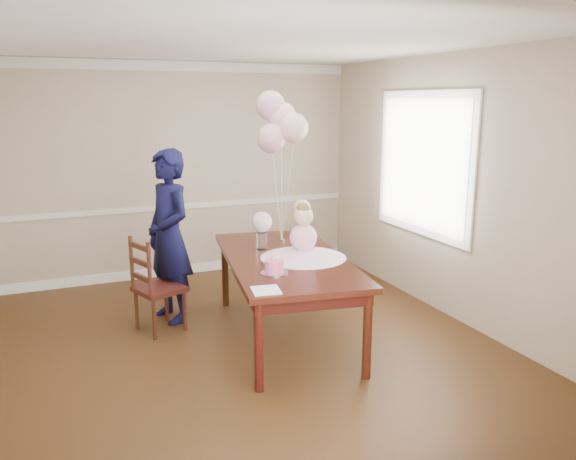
{
  "coord_description": "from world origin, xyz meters",
  "views": [
    {
      "loc": [
        -1.49,
        -4.55,
        2.22
      ],
      "look_at": [
        0.47,
        0.12,
        1.05
      ],
      "focal_mm": 35.0,
      "sensor_mm": 36.0,
      "label": 1
    }
  ],
  "objects": [
    {
      "name": "floor",
      "position": [
        0.0,
        0.0,
        0.0
      ],
      "size": [
        4.5,
        5.0,
        0.0
      ],
      "primitive_type": "cube",
      "color": "#321D0C",
      "rests_on": "ground"
    },
    {
      "name": "ceiling",
      "position": [
        0.0,
        0.0,
        2.7
      ],
      "size": [
        4.5,
        5.0,
        0.02
      ],
      "primitive_type": "cube",
      "color": "white",
      "rests_on": "wall_back"
    },
    {
      "name": "wall_back",
      "position": [
        0.0,
        2.5,
        1.35
      ],
      "size": [
        4.5,
        0.02,
        2.7
      ],
      "primitive_type": "cube",
      "color": "tan",
      "rests_on": "floor"
    },
    {
      "name": "wall_front",
      "position": [
        0.0,
        -2.5,
        1.35
      ],
      "size": [
        4.5,
        0.02,
        2.7
      ],
      "primitive_type": "cube",
      "color": "tan",
      "rests_on": "floor"
    },
    {
      "name": "wall_right",
      "position": [
        2.25,
        0.0,
        1.35
      ],
      "size": [
        0.02,
        5.0,
        2.7
      ],
      "primitive_type": "cube",
      "color": "tan",
      "rests_on": "floor"
    },
    {
      "name": "chair_rail_trim",
      "position": [
        0.0,
        2.49,
        0.9
      ],
      "size": [
        4.5,
        0.02,
        0.07
      ],
      "primitive_type": "cube",
      "color": "white",
      "rests_on": "wall_back"
    },
    {
      "name": "crown_molding",
      "position": [
        0.0,
        2.49,
        2.63
      ],
      "size": [
        4.5,
        0.02,
        0.12
      ],
      "primitive_type": "cube",
      "color": "silver",
      "rests_on": "wall_back"
    },
    {
      "name": "baseboard_trim",
      "position": [
        0.0,
        2.49,
        0.06
      ],
      "size": [
        4.5,
        0.02,
        0.12
      ],
      "primitive_type": "cube",
      "color": "white",
      "rests_on": "floor"
    },
    {
      "name": "window_frame",
      "position": [
        2.23,
        0.5,
        1.55
      ],
      "size": [
        0.02,
        1.66,
        1.56
      ],
      "primitive_type": "cube",
      "color": "white",
      "rests_on": "wall_right"
    },
    {
      "name": "window_blinds",
      "position": [
        2.21,
        0.5,
        1.55
      ],
      "size": [
        0.01,
        1.5,
        1.4
      ],
      "primitive_type": "cube",
      "color": "white",
      "rests_on": "wall_right"
    },
    {
      "name": "dining_table_top",
      "position": [
        0.44,
        0.12,
        0.77
      ],
      "size": [
        1.38,
        2.26,
        0.05
      ],
      "primitive_type": "cube",
      "rotation": [
        0.0,
        0.0,
        -0.16
      ],
      "color": "black",
      "rests_on": "table_leg_fl"
    },
    {
      "name": "table_apron",
      "position": [
        0.44,
        0.12,
        0.69
      ],
      "size": [
        1.26,
        2.14,
        0.11
      ],
      "primitive_type": "cube",
      "rotation": [
        0.0,
        0.0,
        -0.16
      ],
      "color": "black",
      "rests_on": "table_leg_fl"
    },
    {
      "name": "table_leg_fl",
      "position": [
        -0.15,
        -0.77,
        0.37
      ],
      "size": [
        0.08,
        0.08,
        0.74
      ],
      "primitive_type": "cylinder",
      "rotation": [
        0.0,
        0.0,
        -0.16
      ],
      "color": "black",
      "rests_on": "floor"
    },
    {
      "name": "table_leg_fr",
      "position": [
        0.73,
        -0.91,
        0.37
      ],
      "size": [
        0.08,
        0.08,
        0.74
      ],
      "primitive_type": "cylinder",
      "rotation": [
        0.0,
        0.0,
        -0.16
      ],
      "color": "black",
      "rests_on": "floor"
    },
    {
      "name": "table_leg_bl",
      "position": [
        0.16,
        1.15,
        0.37
      ],
      "size": [
        0.08,
        0.08,
        0.74
      ],
      "primitive_type": "cylinder",
      "rotation": [
        0.0,
        0.0,
        -0.16
      ],
      "color": "black",
      "rests_on": "floor"
    },
    {
      "name": "table_leg_br",
      "position": [
        1.04,
        1.02,
        0.37
      ],
      "size": [
        0.08,
        0.08,
        0.74
      ],
      "primitive_type": "cylinder",
      "rotation": [
        0.0,
        0.0,
        -0.16
      ],
      "color": "black",
      "rests_on": "floor"
    },
    {
      "name": "baby_skirt",
      "position": [
        0.59,
        0.04,
        0.85
      ],
      "size": [
        0.92,
        0.92,
        0.11
      ],
      "primitive_type": "cone",
      "rotation": [
        0.0,
        0.0,
        -0.16
      ],
      "color": "#FFBBE2",
      "rests_on": "dining_table_top"
    },
    {
      "name": "baby_torso",
      "position": [
        0.59,
        0.04,
        0.99
      ],
      "size": [
        0.25,
        0.25,
        0.25
      ],
      "primitive_type": "sphere",
      "color": "#FFA1D4",
      "rests_on": "baby_skirt"
    },
    {
      "name": "baby_head",
      "position": [
        0.59,
        0.04,
        1.19
      ],
      "size": [
        0.18,
        0.18,
        0.18
      ],
      "primitive_type": "sphere",
      "color": "beige",
      "rests_on": "baby_torso"
    },
    {
      "name": "baby_hair",
      "position": [
        0.59,
        0.04,
        1.25
      ],
      "size": [
        0.13,
        0.13,
        0.13
      ],
      "primitive_type": "sphere",
      "color": "brown",
      "rests_on": "baby_head"
    },
    {
      "name": "cake_platter",
      "position": [
        0.16,
        -0.32,
        0.8
      ],
      "size": [
        0.27,
        0.27,
        0.01
      ],
      "primitive_type": "cylinder",
      "rotation": [
        0.0,
        0.0,
        -0.16
      ],
      "color": "#B4B5B9",
      "rests_on": "dining_table_top"
    },
    {
      "name": "birthday_cake",
      "position": [
        0.16,
        -0.32,
        0.86
      ],
      "size": [
        0.18,
        0.18,
        0.11
      ],
      "primitive_type": "cylinder",
      "rotation": [
        0.0,
        0.0,
        -0.16
      ],
      "color": "#FF5095",
      "rests_on": "cake_platter"
    },
    {
      "name": "cake_flower_a",
      "position": [
        0.16,
        -0.32,
        0.93
      ],
      "size": [
        0.03,
        0.03,
        0.03
      ],
      "primitive_type": "sphere",
      "color": "white",
      "rests_on": "birthday_cake"
    },
    {
      "name": "cake_flower_b",
      "position": [
        0.19,
        -0.3,
        0.93
      ],
      "size": [
        0.03,
        0.03,
        0.03
      ],
      "primitive_type": "sphere",
      "color": "white",
      "rests_on": "birthday_cake"
    },
    {
      "name": "rose_vase_near",
      "position": [
        0.34,
        0.46,
        0.88
      ],
      "size": [
        0.12,
        0.12,
        0.17
      ],
      "primitive_type": "cylinder",
      "rotation": [
        0.0,
        0.0,
        -0.16
      ],
      "color": "silver",
      "rests_on": "dining_table_top"
    },
    {
      "name": "roses_near",
      "position": [
        0.34,
        0.46,
        1.07
      ],
      "size": [
        0.2,
        0.2,
        0.2
      ],
      "primitive_type": "sphere",
      "color": "beige",
      "rests_on": "rose_vase_near"
    },
    {
      "name": "rose_vase_far",
      "position": [
        0.98,
        0.95,
        0.88
      ],
      "size": [
        0.12,
        0.12,
        0.17
      ],
      "primitive_type": "cylinder",
      "rotation": [
        0.0,
        0.0,
        -0.16
      ],
      "color": "silver",
      "rests_on": "dining_table_top"
    },
    {
      "name": "roses_far",
      "position": [
        0.98,
        0.95,
        1.07
      ],
      "size": [
        0.2,
        0.2,
        0.2
      ],
      "primitive_type": "sphere",
      "color": "silver",
      "rests_on": "rose_vase_far"
    },
    {
      "name": "napkin",
      "position": [
        -0.06,
        -0.71,
        0.8
      ],
      "size": [
        0.24,
        0.24,
        0.01
      ],
      "primitive_type": "cube",
      "rotation": [
        0.0,
        0.0,
        -0.16
      ],
      "color": "white",
      "rests_on": "dining_table_top"
    },
    {
      "name": "balloon_weight",
      "position": [
        0.64,
        0.68,
        0.81
      ],
      "size": [
        0.05,
        0.05,
        0.02
      ],
      "primitive_type": "cylinder",
      "rotation": [
        0.0,
        0.0,
        -0.16
      ],
      "color": "silver",
      "rests_on": "dining_table_top"
    },
    {
      "name": "balloon_a",
      "position": [
        0.53,
        0.7,
        1.86
      ],
      "size": [
        0.3,
        0.3,
        0.3
      ],
      "primitive_type": "sphere",
      "color": "#DF9EAB",
      "rests_on": "balloon_ribbon_a"
    },
    {
      "name": "balloon_b",
      "position": [
        0.74,
        0.61,
        1.96
      ],
      "size": [
        0.3,
        0.3,
        0.3
      ],
      "primitive_type": "sphere",
      "color": "#FAB1C2",
      "rests_on": "balloon_ribbon_b"
    },
    {
      "name": "balloon_c",
      "position": [
        0.68,
        0.78,
        2.07
      ],
      "size": [
        0.3,
        0.3,
        0.3
      ],
      "primitive_type": "sphere",
      "color": "#FBB1C5",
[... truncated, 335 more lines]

